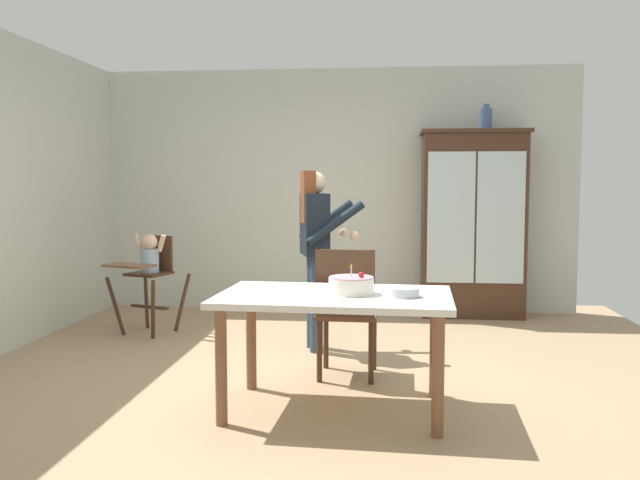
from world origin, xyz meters
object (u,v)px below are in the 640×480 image
at_px(ceramic_vase, 486,119).
at_px(dining_chair_far_side, 346,304).
at_px(serving_bowl, 405,292).
at_px(dining_table, 335,309).
at_px(adult_person, 315,237).
at_px(china_cabinet, 473,223).
at_px(high_chair_with_toddler, 149,265).
at_px(birthday_cake, 351,285).

bearing_deg(ceramic_vase, dining_chair_far_side, -118.08).
bearing_deg(serving_bowl, dining_table, 170.82).
bearing_deg(dining_table, adult_person, 100.44).
height_order(china_cabinet, dining_chair_far_side, china_cabinet).
height_order(ceramic_vase, serving_bowl, ceramic_vase).
height_order(high_chair_with_toddler, birthday_cake, high_chair_with_toddler).
distance_m(ceramic_vase, serving_bowl, 3.60).
relative_size(ceramic_vase, dining_table, 0.18).
distance_m(china_cabinet, dining_table, 3.39).
distance_m(dining_table, serving_bowl, 0.45).
bearing_deg(serving_bowl, ceramic_vase, 73.83).
bearing_deg(high_chair_with_toddler, birthday_cake, -25.46).
distance_m(ceramic_vase, high_chair_with_toddler, 3.76).
bearing_deg(adult_person, birthday_cake, 177.88).
height_order(china_cabinet, serving_bowl, china_cabinet).
xyz_separation_m(adult_person, dining_table, (0.28, -1.52, -0.33)).
distance_m(ceramic_vase, dining_chair_far_side, 3.21).
bearing_deg(high_chair_with_toddler, ceramic_vase, 38.37).
distance_m(high_chair_with_toddler, dining_table, 2.77).
distance_m(adult_person, birthday_cake, 1.57).
bearing_deg(dining_chair_far_side, dining_table, 89.22).
bearing_deg(ceramic_vase, high_chair_with_toddler, -160.78).
xyz_separation_m(high_chair_with_toddler, dining_chair_far_side, (1.95, -1.34, -0.10)).
relative_size(china_cabinet, dining_table, 1.35).
distance_m(china_cabinet, high_chair_with_toddler, 3.38).
height_order(high_chair_with_toddler, dining_chair_far_side, dining_chair_far_side).
bearing_deg(serving_bowl, high_chair_with_toddler, 138.63).
height_order(adult_person, birthday_cake, adult_person).
bearing_deg(high_chair_with_toddler, serving_bowl, -22.21).
xyz_separation_m(high_chair_with_toddler, serving_bowl, (2.35, -2.07, 0.11)).
bearing_deg(china_cabinet, birthday_cake, -110.01).
relative_size(birthday_cake, dining_chair_far_side, 0.29).
distance_m(dining_table, dining_chair_far_side, 0.67).
height_order(china_cabinet, ceramic_vase, ceramic_vase).
bearing_deg(birthday_cake, dining_table, -178.33).
height_order(ceramic_vase, dining_chair_far_side, ceramic_vase).
xyz_separation_m(dining_table, serving_bowl, (0.43, -0.07, 0.13)).
bearing_deg(dining_chair_far_side, ceramic_vase, -115.88).
distance_m(serving_bowl, dining_chair_far_side, 0.85).
height_order(ceramic_vase, birthday_cake, ceramic_vase).
bearing_deg(birthday_cake, dining_chair_far_side, 95.86).
height_order(adult_person, dining_chair_far_side, adult_person).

